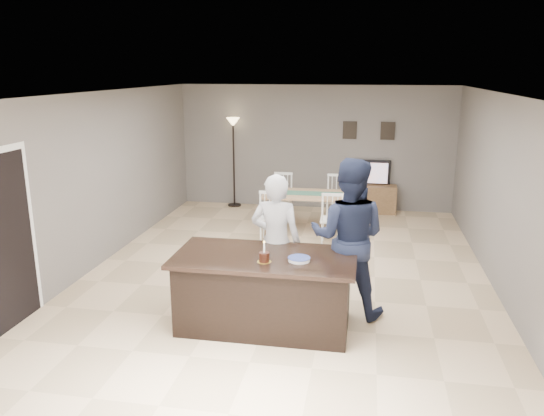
% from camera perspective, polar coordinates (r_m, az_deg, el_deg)
% --- Properties ---
extents(floor, '(8.00, 8.00, 0.00)m').
position_cam_1_polar(floor, '(8.25, 1.63, -6.81)').
color(floor, '#D1B086').
rests_on(floor, ground).
extents(room_shell, '(8.00, 8.00, 8.00)m').
position_cam_1_polar(room_shell, '(7.79, 1.72, 4.73)').
color(room_shell, slate).
rests_on(room_shell, floor).
extents(kitchen_island, '(2.15, 1.10, 0.90)m').
position_cam_1_polar(kitchen_island, '(6.44, -0.77, -8.87)').
color(kitchen_island, black).
rests_on(kitchen_island, floor).
extents(tv_console, '(1.20, 0.40, 0.60)m').
position_cam_1_polar(tv_console, '(11.68, 10.27, 1.00)').
color(tv_console, brown).
rests_on(tv_console, floor).
extents(television, '(0.91, 0.12, 0.53)m').
position_cam_1_polar(television, '(11.63, 10.40, 3.78)').
color(television, black).
rests_on(television, tv_console).
extents(tv_screen_glow, '(0.78, 0.00, 0.78)m').
position_cam_1_polar(tv_screen_glow, '(11.55, 10.40, 3.74)').
color(tv_screen_glow, '#D85918').
rests_on(tv_screen_glow, tv_console).
extents(picture_frames, '(1.10, 0.02, 0.38)m').
position_cam_1_polar(picture_frames, '(11.64, 10.36, 8.20)').
color(picture_frames, black).
rests_on(picture_frames, room_shell).
extents(doorway, '(0.00, 2.10, 2.65)m').
position_cam_1_polar(doorway, '(6.94, -26.71, -1.70)').
color(doorway, black).
rests_on(doorway, floor).
extents(woman, '(0.67, 0.47, 1.78)m').
position_cam_1_polar(woman, '(6.78, 0.42, -3.69)').
color(woman, '#BBBBC0').
rests_on(woman, floor).
extents(man, '(1.06, 0.87, 2.00)m').
position_cam_1_polar(man, '(6.66, 8.19, -3.17)').
color(man, '#191F37').
rests_on(man, floor).
extents(birthday_cake, '(0.16, 0.16, 0.25)m').
position_cam_1_polar(birthday_cake, '(6.06, -0.85, -5.28)').
color(birthday_cake, yellow).
rests_on(birthday_cake, kitchen_island).
extents(plate_stack, '(0.26, 0.26, 0.04)m').
position_cam_1_polar(plate_stack, '(6.11, 2.93, -5.52)').
color(plate_stack, white).
rests_on(plate_stack, kitchen_island).
extents(dining_table, '(1.61, 1.82, 0.97)m').
position_cam_1_polar(dining_table, '(10.08, 3.62, 0.87)').
color(dining_table, tan).
rests_on(dining_table, floor).
extents(floor_lamp, '(0.30, 0.30, 1.99)m').
position_cam_1_polar(floor_lamp, '(11.84, -4.19, 7.52)').
color(floor_lamp, black).
rests_on(floor_lamp, floor).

